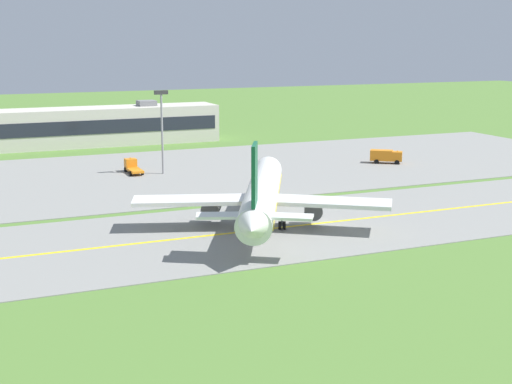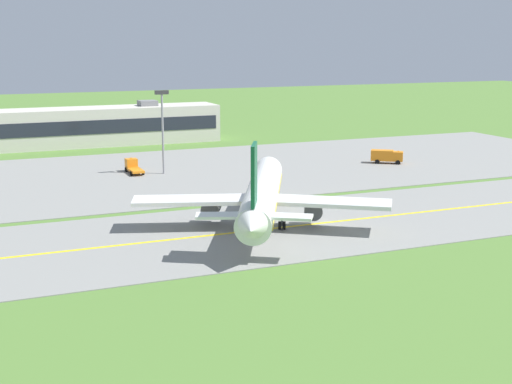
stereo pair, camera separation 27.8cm
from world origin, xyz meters
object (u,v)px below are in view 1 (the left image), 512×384
object	(u,v)px
service_truck_fuel	(132,166)
service_truck_baggage	(386,156)
airplane_lead	(262,195)
apron_light_mast	(162,121)

from	to	relation	value
service_truck_fuel	service_truck_baggage	bearing A→B (deg)	-11.24
airplane_lead	service_truck_baggage	bearing A→B (deg)	39.96
airplane_lead	apron_light_mast	distance (m)	40.54
service_truck_baggage	apron_light_mast	size ratio (longest dim) A/B	0.41
airplane_lead	service_truck_baggage	xyz separation A→B (m)	(40.71, 34.11, -2.60)
airplane_lead	service_truck_fuel	xyz separation A→B (m)	(-6.21, 43.44, -2.95)
service_truck_baggage	apron_light_mast	distance (m)	43.35
service_truck_baggage	apron_light_mast	world-z (taller)	apron_light_mast
service_truck_baggage	service_truck_fuel	xyz separation A→B (m)	(-46.92, 9.32, -0.35)
service_truck_fuel	apron_light_mast	size ratio (longest dim) A/B	0.44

